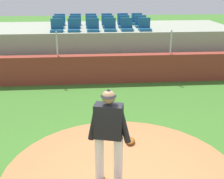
{
  "coord_description": "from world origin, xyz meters",
  "views": [
    {
      "loc": [
        -0.57,
        -4.67,
        3.66
      ],
      "look_at": [
        0.0,
        2.18,
        1.16
      ],
      "focal_mm": 48.0,
      "sensor_mm": 36.0,
      "label": 1
    }
  ],
  "objects_px": {
    "stadium_chair_3": "(110,27)",
    "stadium_chair_15": "(107,21)",
    "stadium_chair_4": "(127,27)",
    "stadium_chair_17": "(137,21)",
    "stadium_chair_2": "(93,27)",
    "stadium_chair_7": "(75,24)",
    "stadium_chair_9": "(108,24)",
    "stadium_chair_0": "(57,28)",
    "stadium_chair_6": "(58,24)",
    "stadium_chair_1": "(74,27)",
    "stadium_chair_11": "(141,23)",
    "stadium_chair_16": "(123,21)",
    "pitcher": "(109,129)",
    "stadium_chair_14": "(91,21)",
    "stadium_chair_12": "(60,22)",
    "fielding_glove": "(130,141)",
    "stadium_chair_13": "(76,22)",
    "stadium_chair_5": "(145,27)",
    "stadium_chair_8": "(92,24)",
    "stadium_chair_10": "(124,24)"
  },
  "relations": [
    {
      "from": "fielding_glove",
      "to": "stadium_chair_2",
      "type": "distance_m",
      "value": 6.46
    },
    {
      "from": "stadium_chair_14",
      "to": "stadium_chair_16",
      "type": "xyz_separation_m",
      "value": [
        1.46,
        0.01,
        0.0
      ]
    },
    {
      "from": "stadium_chair_2",
      "to": "stadium_chair_14",
      "type": "distance_m",
      "value": 1.8
    },
    {
      "from": "stadium_chair_8",
      "to": "stadium_chair_5",
      "type": "bearing_deg",
      "value": 156.72
    },
    {
      "from": "stadium_chair_14",
      "to": "stadium_chair_16",
      "type": "distance_m",
      "value": 1.46
    },
    {
      "from": "stadium_chair_6",
      "to": "stadium_chair_9",
      "type": "relative_size",
      "value": 1.0
    },
    {
      "from": "stadium_chair_15",
      "to": "stadium_chair_17",
      "type": "relative_size",
      "value": 1.0
    },
    {
      "from": "stadium_chair_16",
      "to": "stadium_chair_8",
      "type": "bearing_deg",
      "value": 31.86
    },
    {
      "from": "stadium_chair_5",
      "to": "stadium_chair_16",
      "type": "bearing_deg",
      "value": -69.51
    },
    {
      "from": "stadium_chair_3",
      "to": "stadium_chair_15",
      "type": "relative_size",
      "value": 1.0
    },
    {
      "from": "stadium_chair_3",
      "to": "pitcher",
      "type": "bearing_deg",
      "value": 85.43
    },
    {
      "from": "stadium_chair_2",
      "to": "stadium_chair_0",
      "type": "bearing_deg",
      "value": -0.5
    },
    {
      "from": "stadium_chair_15",
      "to": "stadium_chair_2",
      "type": "bearing_deg",
      "value": 69.49
    },
    {
      "from": "stadium_chair_9",
      "to": "stadium_chair_10",
      "type": "xyz_separation_m",
      "value": [
        0.68,
        0.02,
        0.0
      ]
    },
    {
      "from": "stadium_chair_16",
      "to": "fielding_glove",
      "type": "bearing_deg",
      "value": 84.63
    },
    {
      "from": "stadium_chair_2",
      "to": "stadium_chair_6",
      "type": "height_order",
      "value": "same"
    },
    {
      "from": "pitcher",
      "to": "stadium_chair_17",
      "type": "height_order",
      "value": "stadium_chair_17"
    },
    {
      "from": "stadium_chair_4",
      "to": "stadium_chair_17",
      "type": "xyz_separation_m",
      "value": [
        0.71,
        1.78,
        0.0
      ]
    },
    {
      "from": "stadium_chair_1",
      "to": "stadium_chair_17",
      "type": "xyz_separation_m",
      "value": [
        2.82,
        1.79,
        0.0
      ]
    },
    {
      "from": "stadium_chair_13",
      "to": "stadium_chair_8",
      "type": "bearing_deg",
      "value": 127.93
    },
    {
      "from": "stadium_chair_6",
      "to": "stadium_chair_11",
      "type": "relative_size",
      "value": 1.0
    },
    {
      "from": "stadium_chair_1",
      "to": "stadium_chair_7",
      "type": "bearing_deg",
      "value": -89.95
    },
    {
      "from": "stadium_chair_17",
      "to": "stadium_chair_6",
      "type": "bearing_deg",
      "value": 13.95
    },
    {
      "from": "stadium_chair_0",
      "to": "stadium_chair_6",
      "type": "distance_m",
      "value": 0.94
    },
    {
      "from": "stadium_chair_4",
      "to": "stadium_chair_5",
      "type": "xyz_separation_m",
      "value": [
        0.72,
        -0.03,
        0.0
      ]
    },
    {
      "from": "stadium_chair_4",
      "to": "stadium_chair_11",
      "type": "xyz_separation_m",
      "value": [
        0.73,
        0.9,
        0.0
      ]
    },
    {
      "from": "stadium_chair_3",
      "to": "stadium_chair_7",
      "type": "relative_size",
      "value": 1.0
    },
    {
      "from": "stadium_chair_7",
      "to": "stadium_chair_17",
      "type": "distance_m",
      "value": 2.95
    },
    {
      "from": "stadium_chair_1",
      "to": "stadium_chair_17",
      "type": "distance_m",
      "value": 3.34
    },
    {
      "from": "stadium_chair_0",
      "to": "stadium_chair_11",
      "type": "distance_m",
      "value": 3.63
    },
    {
      "from": "stadium_chair_7",
      "to": "stadium_chair_8",
      "type": "distance_m",
      "value": 0.72
    },
    {
      "from": "fielding_glove",
      "to": "stadium_chair_13",
      "type": "distance_m",
      "value": 8.33
    },
    {
      "from": "stadium_chair_13",
      "to": "stadium_chair_16",
      "type": "bearing_deg",
      "value": 179.59
    },
    {
      "from": "stadium_chair_11",
      "to": "stadium_chair_16",
      "type": "bearing_deg",
      "value": -52.0
    },
    {
      "from": "stadium_chair_8",
      "to": "stadium_chair_10",
      "type": "height_order",
      "value": "same"
    },
    {
      "from": "stadium_chair_9",
      "to": "stadium_chair_3",
      "type": "bearing_deg",
      "value": 90.41
    },
    {
      "from": "stadium_chair_16",
      "to": "stadium_chair_4",
      "type": "bearing_deg",
      "value": 88.55
    },
    {
      "from": "stadium_chair_4",
      "to": "stadium_chair_12",
      "type": "height_order",
      "value": "same"
    },
    {
      "from": "pitcher",
      "to": "stadium_chair_4",
      "type": "xyz_separation_m",
      "value": [
        1.28,
        7.48,
        0.66
      ]
    },
    {
      "from": "pitcher",
      "to": "stadium_chair_16",
      "type": "xyz_separation_m",
      "value": [
        1.33,
        9.25,
        0.66
      ]
    },
    {
      "from": "stadium_chair_3",
      "to": "stadium_chair_17",
      "type": "distance_m",
      "value": 2.27
    },
    {
      "from": "stadium_chair_4",
      "to": "stadium_chair_17",
      "type": "distance_m",
      "value": 1.91
    },
    {
      "from": "stadium_chair_0",
      "to": "stadium_chair_8",
      "type": "bearing_deg",
      "value": -146.83
    },
    {
      "from": "pitcher",
      "to": "stadium_chair_2",
      "type": "relative_size",
      "value": 3.48
    },
    {
      "from": "stadium_chair_1",
      "to": "stadium_chair_6",
      "type": "relative_size",
      "value": 1.0
    },
    {
      "from": "stadium_chair_5",
      "to": "stadium_chair_12",
      "type": "height_order",
      "value": "same"
    },
    {
      "from": "stadium_chair_2",
      "to": "stadium_chair_8",
      "type": "distance_m",
      "value": 0.92
    },
    {
      "from": "stadium_chair_3",
      "to": "stadium_chair_11",
      "type": "bearing_deg",
      "value": -147.18
    },
    {
      "from": "stadium_chair_9",
      "to": "stadium_chair_11",
      "type": "height_order",
      "value": "same"
    },
    {
      "from": "stadium_chair_4",
      "to": "stadium_chair_5",
      "type": "distance_m",
      "value": 0.72
    }
  ]
}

